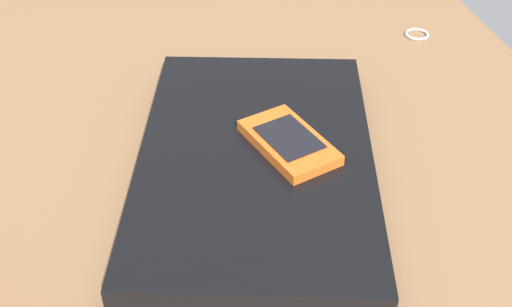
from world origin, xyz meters
TOP-DOWN VIEW (x-y plane):
  - desk_surface at (0.00, 0.00)cm, footprint 120.00×80.00cm
  - laptop_closed at (8.53, -4.82)cm, footprint 38.11×28.75cm
  - cell_phone_on_laptop at (8.50, -7.92)cm, footprint 11.01×8.45cm
  - key_ring at (30.65, -30.12)cm, footprint 3.05×3.05cm

SIDE VIEW (x-z plane):
  - desk_surface at x=0.00cm, z-range 0.00..3.00cm
  - key_ring at x=30.65cm, z-range 3.00..3.36cm
  - laptop_closed at x=8.53cm, z-range 3.00..5.34cm
  - cell_phone_on_laptop at x=8.50cm, z-range 5.30..6.47cm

